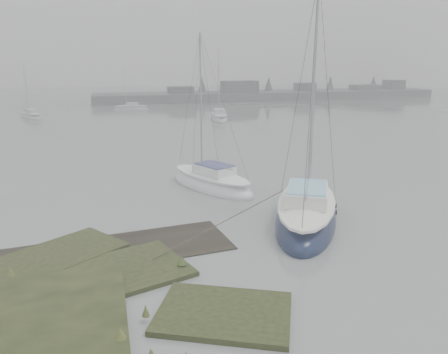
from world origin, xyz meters
TOP-DOWN VIEW (x-y plane):
  - ground at (0.00, 30.00)m, footprint 160.00×160.00m
  - far_shoreline at (26.84, 61.90)m, footprint 60.00×8.00m
  - sailboat_main at (5.68, 5.35)m, footprint 5.76×7.80m
  - sailboat_white at (3.04, 11.35)m, footprint 4.50×6.33m
  - sailboat_far_a at (-10.54, 45.33)m, footprint 3.72×4.95m
  - sailboat_far_b at (10.43, 37.87)m, footprint 2.90×6.12m
  - sailboat_far_c at (1.38, 51.16)m, footprint 4.80×1.85m

SIDE VIEW (x-z plane):
  - ground at x=0.00m, z-range 0.00..0.00m
  - sailboat_far_c at x=1.38m, z-range -3.12..3.53m
  - sailboat_far_a at x=-10.54m, z-range -3.17..3.59m
  - sailboat_far_b at x=10.43m, z-range -3.89..4.40m
  - sailboat_white at x=3.04m, z-range -4.02..4.55m
  - sailboat_main at x=5.68m, z-range -4.99..5.65m
  - far_shoreline at x=26.84m, z-range -1.22..2.93m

